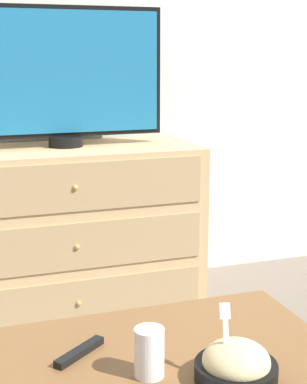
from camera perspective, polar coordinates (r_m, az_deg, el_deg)
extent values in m
plane|color=#70665B|center=(3.21, -11.18, -9.23)|extent=(12.00, 12.00, 0.00)
cube|color=white|center=(3.00, -12.38, 14.59)|extent=(12.00, 0.05, 2.60)
cube|color=tan|center=(2.83, -8.51, -3.69)|extent=(1.26, 0.51, 0.79)
cube|color=tan|center=(2.68, -7.29, -10.62)|extent=(1.16, 0.01, 0.21)
sphere|color=tan|center=(2.68, -7.26, -10.67)|extent=(0.02, 0.02, 0.02)
cube|color=tan|center=(2.59, -7.46, -5.26)|extent=(1.16, 0.01, 0.21)
sphere|color=tan|center=(2.58, -7.43, -5.30)|extent=(0.02, 0.02, 0.02)
cube|color=tan|center=(2.52, -7.63, 0.45)|extent=(1.16, 0.01, 0.21)
sphere|color=tan|center=(2.51, -7.61, 0.42)|extent=(0.02, 0.02, 0.02)
cylinder|color=black|center=(2.78, -8.51, 4.87)|extent=(0.16, 0.16, 0.05)
cube|color=black|center=(2.76, -8.77, 11.41)|extent=(0.93, 0.04, 0.59)
cube|color=#1E6B9E|center=(2.74, -8.68, 11.40)|extent=(0.89, 0.01, 0.55)
cube|color=brown|center=(1.43, -1.08, -16.91)|extent=(0.98, 0.63, 0.02)
cylinder|color=brown|center=(1.94, 9.72, -17.00)|extent=(0.04, 0.04, 0.48)
cylinder|color=black|center=(1.38, 7.99, -16.88)|extent=(0.19, 0.19, 0.04)
ellipsoid|color=beige|center=(1.37, 8.03, -15.95)|extent=(0.15, 0.15, 0.09)
cube|color=white|center=(1.34, 7.09, -14.47)|extent=(0.02, 0.06, 0.14)
cube|color=white|center=(1.34, 6.94, -11.36)|extent=(0.03, 0.02, 0.03)
cylinder|color=#9E6638|center=(1.38, -0.41, -16.08)|extent=(0.06, 0.06, 0.07)
cylinder|color=white|center=(1.37, -0.41, -15.29)|extent=(0.07, 0.07, 0.11)
cube|color=black|center=(1.48, -7.18, -15.13)|extent=(0.14, 0.12, 0.02)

